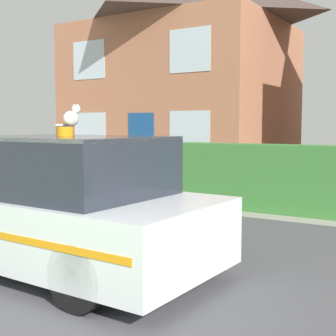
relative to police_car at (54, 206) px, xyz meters
name	(u,v)px	position (x,y,z in m)	size (l,w,h in m)	color
road_strip	(195,259)	(1.25, 1.19, -0.74)	(28.00, 5.77, 0.01)	#4C4C51
garden_hedge	(225,175)	(-0.09, 4.91, -0.09)	(10.67, 0.62, 1.32)	#3D7F38
police_car	(54,206)	(0.00, 0.00, 0.00)	(4.22, 1.95, 1.66)	black
cat	(72,117)	(0.12, 0.21, 1.03)	(0.17, 0.31, 0.27)	silver
house_left	(184,68)	(-4.95, 11.58, 3.12)	(7.57, 6.48, 7.58)	#A86B4C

